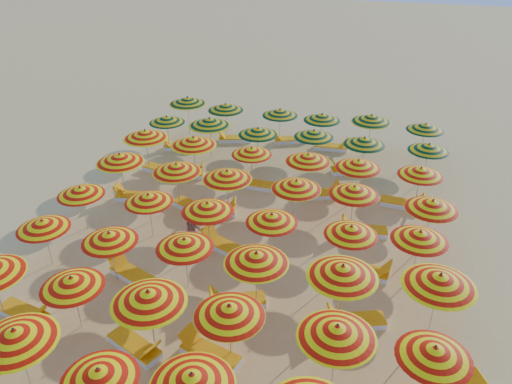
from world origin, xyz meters
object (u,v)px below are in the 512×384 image
(umbrella_31, at_px, (193,141))
(umbrella_35, at_px, (421,172))
(lounger_21, at_px, (180,147))
(umbrella_24, at_px, (120,158))
(lounger_13, at_px, (192,207))
(umbrella_25, at_px, (176,168))
(lounger_20, at_px, (402,203))
(umbrella_13, at_px, (109,237))
(umbrella_16, at_px, (343,271))
(umbrella_26, at_px, (227,175))
(umbrella_1, at_px, (15,336))
(umbrella_19, at_px, (148,198))
(umbrella_42, at_px, (188,100))
(umbrella_36, at_px, (167,119))
(umbrella_21, at_px, (272,218))
(lounger_7, at_px, (132,274))
(umbrella_2, at_px, (99,375))
(umbrella_32, at_px, (252,151))
(umbrella_39, at_px, (314,134))
(umbrella_44, at_px, (280,112))
(lounger_17, at_px, (186,174))
(lounger_19, at_px, (320,194))
(umbrella_33, at_px, (308,158))
(lounger_16, at_px, (161,170))
(lounger_11, at_px, (365,271))
(umbrella_41, at_px, (429,147))
(lounger_3, at_px, (25,313))
(umbrella_43, at_px, (226,107))
(umbrella_11, at_px, (435,352))
(umbrella_23, at_px, (420,236))
(lounger_12, at_px, (135,196))
(umbrella_10, at_px, (337,331))
(lounger_23, at_px, (234,139))
(umbrella_12, at_px, (43,224))
(umbrella_30, at_px, (145,134))
(umbrella_34, at_px, (358,164))
(lounger_10, at_px, (223,245))
(umbrella_46, at_px, (371,118))
(umbrella_47, at_px, (425,127))
(umbrella_45, at_px, (322,117))
(lounger_18, at_px, (261,185))
(lounger_9, at_px, (355,321))
(lounger_25, at_px, (332,147))
(umbrella_38, at_px, (258,131))
(umbrella_29, at_px, (432,205))
(umbrella_9, at_px, (229,311))
(umbrella_27, at_px, (296,185))
(lounger_5, at_px, (209,353))
(umbrella_8, at_px, (148,297))
(umbrella_37, at_px, (210,122))
(lounger_14, at_px, (216,211))
(umbrella_7, at_px, (72,282))
(umbrella_40, at_px, (365,141))

(umbrella_31, xyz_separation_m, umbrella_35, (9.72, 0.05, -0.21))
(lounger_21, bearing_deg, umbrella_24, 75.77)
(lounger_13, bearing_deg, umbrella_25, -163.95)
(lounger_20, bearing_deg, umbrella_13, -136.20)
(umbrella_16, height_order, umbrella_26, umbrella_16)
(umbrella_1, relative_size, umbrella_19, 1.04)
(umbrella_42, bearing_deg, umbrella_36, -93.95)
(umbrella_21, relative_size, lounger_7, 1.04)
(umbrella_2, xyz_separation_m, umbrella_32, (-0.03, 12.54, -0.02))
(umbrella_39, distance_m, umbrella_44, 3.23)
(umbrella_35, relative_size, lounger_17, 1.06)
(umbrella_16, relative_size, umbrella_31, 1.07)
(umbrella_19, distance_m, lounger_19, 7.45)
(umbrella_33, xyz_separation_m, lounger_16, (-6.99, 0.27, -1.64))
(lounger_11, bearing_deg, umbrella_2, -119.04)
(umbrella_41, height_order, lounger_3, umbrella_41)
(umbrella_19, distance_m, umbrella_43, 9.64)
(umbrella_11, xyz_separation_m, umbrella_24, (-12.27, 7.26, 0.16))
(umbrella_23, height_order, lounger_17, umbrella_23)
(lounger_12, bearing_deg, umbrella_36, -91.57)
(umbrella_10, xyz_separation_m, lounger_23, (-7.29, 14.39, -1.71))
(umbrella_26, xyz_separation_m, umbrella_32, (0.20, 2.76, -0.17))
(umbrella_42, bearing_deg, umbrella_12, -90.56)
(umbrella_30, xyz_separation_m, umbrella_34, (9.67, -0.22, -0.14))
(lounger_10, bearing_deg, umbrella_46, -91.85)
(umbrella_1, bearing_deg, umbrella_23, 37.73)
(umbrella_47, distance_m, lounger_19, 6.88)
(umbrella_2, relative_size, lounger_3, 1.05)
(umbrella_42, relative_size, umbrella_45, 1.05)
(umbrella_24, height_order, umbrella_30, umbrella_30)
(lounger_13, bearing_deg, lounger_21, 140.22)
(umbrella_30, bearing_deg, lounger_11, -25.87)
(lounger_7, relative_size, lounger_18, 1.05)
(umbrella_16, height_order, lounger_9, umbrella_16)
(umbrella_26, xyz_separation_m, umbrella_42, (-4.80, 7.62, 0.06))
(umbrella_10, xyz_separation_m, lounger_25, (-2.09, 14.73, -1.71))
(umbrella_25, distance_m, umbrella_38, 5.21)
(umbrella_29, height_order, umbrella_45, umbrella_29)
(umbrella_9, height_order, umbrella_24, umbrella_24)
(umbrella_27, bearing_deg, lounger_5, -97.10)
(umbrella_8, distance_m, lounger_3, 4.70)
(umbrella_24, height_order, umbrella_41, umbrella_24)
(umbrella_44, bearing_deg, umbrella_37, -136.84)
(umbrella_1, distance_m, lounger_14, 9.68)
(lounger_16, bearing_deg, umbrella_16, -27.38)
(umbrella_13, relative_size, umbrella_16, 0.89)
(umbrella_16, xyz_separation_m, lounger_3, (-9.16, -2.35, -1.77))
(umbrella_7, relative_size, lounger_10, 1.28)
(umbrella_9, distance_m, umbrella_21, 4.78)
(umbrella_40, height_order, lounger_9, umbrella_40)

